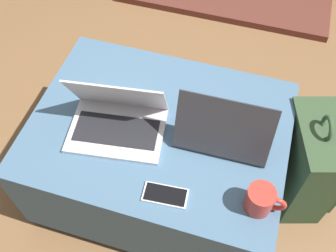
{
  "coord_description": "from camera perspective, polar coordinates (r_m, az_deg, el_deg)",
  "views": [
    {
      "loc": [
        0.29,
        -0.82,
        1.7
      ],
      "look_at": [
        0.05,
        -0.04,
        0.55
      ],
      "focal_mm": 42.0,
      "sensor_mm": 36.0,
      "label": 1
    }
  ],
  "objects": [
    {
      "name": "backpack",
      "position": [
        1.79,
        19.67,
        -5.33
      ],
      "size": [
        0.3,
        0.38,
        0.56
      ],
      "rotation": [
        0.0,
        0.0,
        1.87
      ],
      "color": "#385133",
      "rests_on": "ground_plane"
    },
    {
      "name": "coffee_mug",
      "position": [
        1.34,
        13.35,
        -10.4
      ],
      "size": [
        0.14,
        0.09,
        0.1
      ],
      "color": "red",
      "rests_on": "ottoman"
    },
    {
      "name": "laptop_far",
      "position": [
        1.45,
        8.07,
        -0.61
      ],
      "size": [
        0.35,
        0.24,
        0.23
      ],
      "rotation": [
        0.0,
        0.0,
        3.16
      ],
      "color": "#333338",
      "rests_on": "ottoman"
    },
    {
      "name": "ottoman",
      "position": [
        1.7,
        -1.21,
        -4.5
      ],
      "size": [
        0.99,
        0.75,
        0.47
      ],
      "color": "#2A3D4E",
      "rests_on": "ground_plane"
    },
    {
      "name": "laptop_near",
      "position": [
        1.48,
        -7.36,
        1.06
      ],
      "size": [
        0.39,
        0.3,
        0.24
      ],
      "rotation": [
        0.0,
        0.0,
        0.14
      ],
      "color": "silver",
      "rests_on": "ottoman"
    },
    {
      "name": "ground_plane",
      "position": [
        1.91,
        -1.09,
        -8.09
      ],
      "size": [
        14.0,
        14.0,
        0.0
      ],
      "primitive_type": "plane",
      "color": "olive"
    },
    {
      "name": "cell_phone",
      "position": [
        1.36,
        -0.4,
        -9.98
      ],
      "size": [
        0.16,
        0.09,
        0.01
      ],
      "rotation": [
        0.0,
        0.0,
        1.65
      ],
      "color": "white",
      "rests_on": "ottoman"
    }
  ]
}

